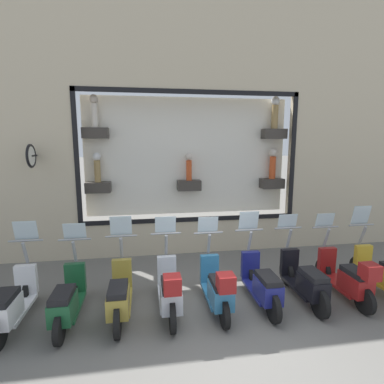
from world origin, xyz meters
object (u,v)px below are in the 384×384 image
object	(u,v)px
scooter_navy_3	(262,284)
scooter_olive_6	(120,295)
scooter_white_8	(12,303)
scooter_silver_5	(170,290)
scooter_teal_4	(218,288)
scooter_green_7	(67,300)
scooter_black_2	(305,281)
scooter_red_1	(348,278)

from	to	relation	value
scooter_navy_3	scooter_olive_6	world-z (taller)	scooter_olive_6
scooter_white_8	scooter_silver_5	bearing A→B (deg)	-91.24
scooter_teal_4	scooter_green_7	xyz separation A→B (m)	(0.06, 2.63, -0.05)
scooter_teal_4	scooter_white_8	xyz separation A→B (m)	(0.07, 3.51, -0.03)
scooter_navy_3	scooter_black_2	bearing A→B (deg)	-90.13
scooter_teal_4	scooter_silver_5	xyz separation A→B (m)	(0.01, 0.88, 0.02)
scooter_red_1	scooter_olive_6	size ratio (longest dim) A/B	1.00
scooter_red_1	scooter_silver_5	xyz separation A→B (m)	(0.01, 3.51, 0.02)
scooter_teal_4	scooter_silver_5	world-z (taller)	scooter_silver_5
scooter_red_1	scooter_teal_4	size ratio (longest dim) A/B	1.00
scooter_olive_6	scooter_white_8	distance (m)	1.75
scooter_black_2	scooter_teal_4	bearing A→B (deg)	92.15
scooter_olive_6	scooter_red_1	bearing A→B (deg)	-90.89
scooter_silver_5	scooter_green_7	distance (m)	1.76
scooter_black_2	scooter_olive_6	distance (m)	3.51
scooter_white_8	scooter_red_1	bearing A→B (deg)	-90.63
scooter_black_2	scooter_white_8	distance (m)	5.26
scooter_teal_4	scooter_navy_3	bearing A→B (deg)	-85.59
scooter_black_2	scooter_navy_3	size ratio (longest dim) A/B	1.00
scooter_teal_4	scooter_white_8	world-z (taller)	scooter_white_8
scooter_silver_5	scooter_green_7	bearing A→B (deg)	88.35
scooter_green_7	scooter_olive_6	bearing A→B (deg)	-89.54
scooter_navy_3	scooter_olive_6	xyz separation A→B (m)	(0.00, 2.63, 0.00)
scooter_black_2	scooter_white_8	size ratio (longest dim) A/B	1.00
scooter_red_1	scooter_white_8	distance (m)	6.14
scooter_black_2	scooter_green_7	xyz separation A→B (m)	(-0.01, 4.38, -0.02)
scooter_black_2	scooter_green_7	distance (m)	4.38
scooter_navy_3	scooter_silver_5	bearing A→B (deg)	91.88
scooter_teal_4	scooter_white_8	size ratio (longest dim) A/B	1.00
scooter_green_7	scooter_white_8	bearing A→B (deg)	89.59
scooter_navy_3	scooter_silver_5	xyz separation A→B (m)	(-0.06, 1.75, 0.05)
scooter_silver_5	scooter_olive_6	distance (m)	0.88
scooter_red_1	scooter_white_8	size ratio (longest dim) A/B	1.00
scooter_red_1	scooter_black_2	world-z (taller)	scooter_black_2
scooter_teal_4	scooter_white_8	bearing A→B (deg)	88.91
scooter_green_7	scooter_teal_4	bearing A→B (deg)	-91.32
scooter_black_2	scooter_olive_6	world-z (taller)	scooter_olive_6
scooter_red_1	scooter_navy_3	bearing A→B (deg)	87.79
scooter_red_1	scooter_teal_4	world-z (taller)	scooter_teal_4
scooter_black_2	scooter_navy_3	distance (m)	0.88
scooter_red_1	scooter_teal_4	distance (m)	2.63
scooter_black_2	scooter_white_8	world-z (taller)	scooter_white_8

